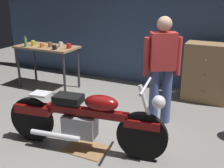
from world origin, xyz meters
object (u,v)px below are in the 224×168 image
object	(u,v)px
bottle	(26,42)
mug_orange_travel	(42,45)
mug_white_ceramic	(61,44)
mug_brown_stoneware	(50,44)
person_standing	(162,67)
motorcycle	(84,119)
wooden_dresser	(206,73)
mug_red_diner	(69,46)
mug_black_matte	(54,47)
mug_yellow_tall	(33,43)

from	to	relation	value
bottle	mug_orange_travel	bearing A→B (deg)	15.13
mug_orange_travel	mug_white_ceramic	bearing A→B (deg)	35.63
bottle	mug_brown_stoneware	bearing A→B (deg)	23.96
person_standing	mug_orange_travel	bearing A→B (deg)	-39.74
motorcycle	wooden_dresser	bearing A→B (deg)	56.64
mug_white_ceramic	motorcycle	bearing A→B (deg)	-48.20
wooden_dresser	mug_red_diner	distance (m)	2.70
person_standing	mug_orange_travel	xyz separation A→B (m)	(-2.63, 0.45, 0.02)
mug_white_ceramic	mug_red_diner	distance (m)	0.25
mug_black_matte	person_standing	bearing A→B (deg)	-9.53
motorcycle	person_standing	world-z (taller)	person_standing
mug_brown_stoneware	motorcycle	bearing A→B (deg)	-43.51
person_standing	mug_white_ceramic	world-z (taller)	person_standing
mug_white_ceramic	mug_orange_travel	size ratio (longest dim) A/B	1.07
mug_red_diner	mug_brown_stoneware	world-z (taller)	same
mug_black_matte	bottle	distance (m)	0.71
wooden_dresser	mug_yellow_tall	xyz separation A→B (m)	(-3.42, -0.74, 0.40)
mug_black_matte	mug_red_diner	xyz separation A→B (m)	(0.19, 0.22, 0.01)
wooden_dresser	mug_red_diner	world-z (taller)	wooden_dresser
person_standing	mug_yellow_tall	bearing A→B (deg)	-40.19
mug_brown_stoneware	mug_red_diner	bearing A→B (deg)	5.21
mug_orange_travel	mug_black_matte	bearing A→B (deg)	-10.48
mug_white_ceramic	bottle	xyz separation A→B (m)	(-0.65, -0.31, 0.05)
mug_black_matte	mug_brown_stoneware	xyz separation A→B (m)	(-0.24, 0.18, 0.01)
wooden_dresser	mug_red_diner	bearing A→B (deg)	-165.62
bottle	mug_white_ceramic	bearing A→B (deg)	25.74
mug_black_matte	mug_orange_travel	distance (m)	0.37
person_standing	mug_black_matte	xyz separation A→B (m)	(-2.27, 0.38, 0.02)
mug_black_matte	wooden_dresser	bearing A→B (deg)	17.65
wooden_dresser	motorcycle	bearing A→B (deg)	-115.09
mug_black_matte	mug_brown_stoneware	bearing A→B (deg)	143.18
motorcycle	mug_red_diner	size ratio (longest dim) A/B	17.64
mug_black_matte	motorcycle	bearing A→B (deg)	-44.39
mug_yellow_tall	mug_orange_travel	distance (m)	0.29
person_standing	bottle	size ratio (longest dim) A/B	6.93
mug_red_diner	bottle	world-z (taller)	bottle
mug_orange_travel	mug_red_diner	bearing A→B (deg)	15.47
mug_black_matte	mug_yellow_tall	xyz separation A→B (m)	(-0.64, 0.14, 0.01)
mug_orange_travel	mug_yellow_tall	bearing A→B (deg)	165.72
mug_orange_travel	motorcycle	bearing A→B (deg)	-39.82
mug_black_matte	mug_red_diner	world-z (taller)	mug_red_diner
motorcycle	mug_yellow_tall	bearing A→B (deg)	134.44
mug_brown_stoneware	bottle	world-z (taller)	bottle
mug_red_diner	mug_brown_stoneware	distance (m)	0.43
wooden_dresser	mug_brown_stoneware	world-z (taller)	wooden_dresser
motorcycle	mug_black_matte	world-z (taller)	motorcycle
mug_black_matte	mug_yellow_tall	world-z (taller)	mug_yellow_tall
mug_black_matte	bottle	size ratio (longest dim) A/B	0.47
mug_black_matte	bottle	bearing A→B (deg)	-177.97
mug_red_diner	bottle	bearing A→B (deg)	-164.66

